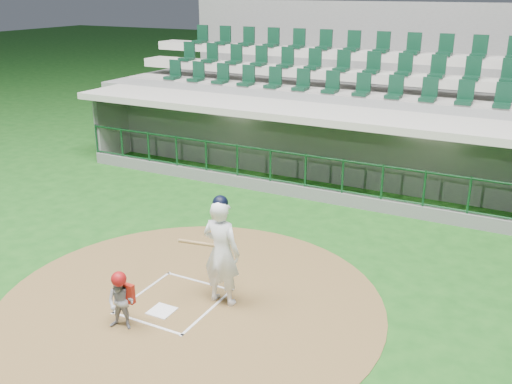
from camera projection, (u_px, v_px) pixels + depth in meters
ground at (184, 295)px, 10.94m from camera, size 120.00×120.00×0.00m
dirt_circle at (191, 303)px, 10.64m from camera, size 7.20×7.20×0.01m
home_plate at (162, 311)px, 10.35m from camera, size 0.43×0.43×0.02m
batter_box_chalk at (175, 301)px, 10.69m from camera, size 1.55×1.80×0.01m
dugout_structure at (332, 150)px, 17.11m from camera, size 16.40×3.70×3.00m
seating_deck at (362, 115)px, 19.55m from camera, size 17.00×6.72×5.15m
batter at (221, 251)px, 10.33m from camera, size 0.92×0.90×2.12m
catcher at (121, 300)px, 9.69m from camera, size 0.56×0.48×1.08m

